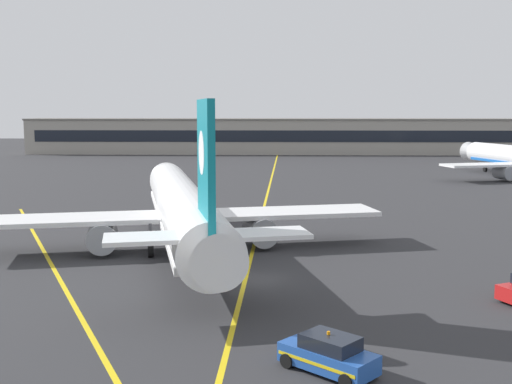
# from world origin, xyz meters

# --- Properties ---
(ground_plane) EXTENTS (400.00, 400.00, 0.00)m
(ground_plane) POSITION_xyz_m (0.00, 0.00, 0.00)
(ground_plane) COLOR #2D2D30
(taxiway_centreline) EXTENTS (3.92, 179.97, 0.01)m
(taxiway_centreline) POSITION_xyz_m (0.00, 30.00, 0.00)
(taxiway_centreline) COLOR yellow
(taxiway_centreline) RESTS_ON ground
(taxiway_lead_in_stripe) EXTENTS (26.72, 53.99, 0.01)m
(taxiway_lead_in_stripe) POSITION_xyz_m (-14.00, 2.00, 0.00)
(taxiway_lead_in_stripe) COLOR yellow
(taxiway_lead_in_stripe) RESTS_ON ground
(airliner_foreground) EXTENTS (32.25, 41.05, 11.65)m
(airliner_foreground) POSITION_xyz_m (-5.96, 8.55, 3.37)
(airliner_foreground) COLOR white
(airliner_foreground) RESTS_ON ground
(service_car_fourth) EXTENTS (4.34, 4.12, 1.79)m
(service_car_fourth) POSITION_xyz_m (3.65, -14.81, 0.77)
(service_car_fourth) COLOR #2351A8
(service_car_fourth) RESTS_ON ground
(terminal_building) EXTENTS (132.59, 12.40, 8.78)m
(terminal_building) POSITION_xyz_m (5.62, 120.36, 4.40)
(terminal_building) COLOR #9E998E
(terminal_building) RESTS_ON ground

